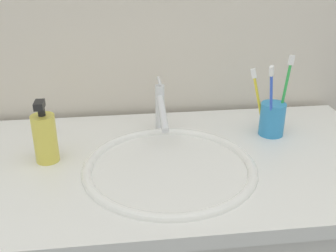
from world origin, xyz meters
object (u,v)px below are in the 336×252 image
(toothbrush_blue, at_px, (271,98))
(soap_dispenser, at_px, (45,137))
(toothbrush_cup, at_px, (272,119))
(toothbrush_green, at_px, (285,90))
(faucet, at_px, (161,109))
(toothbrush_yellow, at_px, (258,96))

(toothbrush_blue, height_order, soap_dispenser, toothbrush_blue)
(toothbrush_cup, height_order, toothbrush_green, toothbrush_green)
(toothbrush_green, distance_m, soap_dispenser, 0.60)
(soap_dispenser, bearing_deg, toothbrush_green, 7.26)
(faucet, bearing_deg, toothbrush_blue, -15.37)
(toothbrush_blue, distance_m, toothbrush_yellow, 0.05)
(toothbrush_cup, distance_m, toothbrush_green, 0.08)
(toothbrush_green, relative_size, soap_dispenser, 1.36)
(toothbrush_cup, relative_size, toothbrush_yellow, 0.51)
(faucet, height_order, toothbrush_yellow, toothbrush_yellow)
(faucet, xyz_separation_m, toothbrush_yellow, (0.25, -0.02, 0.03))
(toothbrush_blue, xyz_separation_m, toothbrush_yellow, (-0.02, 0.05, -0.01))
(faucet, distance_m, toothbrush_cup, 0.29)
(toothbrush_yellow, bearing_deg, toothbrush_green, -14.05)
(toothbrush_cup, xyz_separation_m, toothbrush_yellow, (-0.04, 0.02, 0.06))
(toothbrush_green, bearing_deg, toothbrush_cup, -173.19)
(toothbrush_cup, distance_m, toothbrush_blue, 0.08)
(faucet, xyz_separation_m, toothbrush_cup, (0.29, -0.04, -0.03))
(toothbrush_yellow, distance_m, soap_dispenser, 0.53)
(toothbrush_cup, relative_size, soap_dispenser, 0.57)
(toothbrush_yellow, relative_size, soap_dispenser, 1.12)
(toothbrush_blue, relative_size, toothbrush_green, 0.96)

